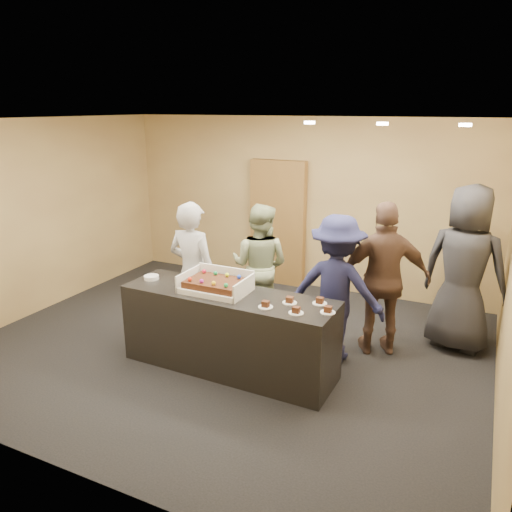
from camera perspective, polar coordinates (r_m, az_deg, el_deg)
name	(u,v)px	position (r m, az deg, el deg)	size (l,w,h in m)	color
room	(226,241)	(5.79, -3.43, 1.78)	(6.04, 6.00, 2.70)	black
serving_counter	(229,331)	(5.60, -3.14, -8.59)	(2.40, 0.70, 0.90)	black
storage_cabinet	(278,223)	(8.14, 2.52, 3.77)	(0.92, 0.15, 2.03)	brown
cake_box	(217,286)	(5.50, -4.50, -3.49)	(0.72, 0.50, 0.21)	white
sheet_cake	(216,283)	(5.46, -4.65, -3.08)	(0.62, 0.42, 0.12)	#35160C
plate_stack	(151,277)	(5.97, -11.86, -2.40)	(0.17, 0.17, 0.04)	white
slice_a	(266,305)	(5.04, 1.10, -5.63)	(0.15, 0.15, 0.07)	white
slice_b	(290,301)	(5.16, 3.86, -5.14)	(0.15, 0.15, 0.07)	white
slice_c	(296,311)	(4.92, 4.60, -6.29)	(0.15, 0.15, 0.07)	white
slice_d	(320,302)	(5.17, 7.30, -5.18)	(0.15, 0.15, 0.07)	white
slice_e	(328,310)	(4.97, 8.22, -6.18)	(0.15, 0.15, 0.07)	white
person_server_grey	(193,273)	(6.14, -7.22, -1.95)	(0.65, 0.42, 1.77)	#AAAAAF
person_sage_man	(260,266)	(6.58, 0.43, -1.10)	(0.80, 0.63, 1.65)	#9BA77C
person_navy_man	(336,289)	(5.74, 9.18, -3.73)	(1.11, 0.64, 1.71)	#1B1D43
person_brown_extra	(384,280)	(5.98, 14.40, -2.62)	(1.07, 0.45, 1.83)	brown
person_dark_suit	(464,269)	(6.36, 22.71, -1.37)	(0.98, 0.64, 2.01)	#242529
ceiling_spotlights	(382,124)	(5.51, 14.25, 14.45)	(1.72, 0.12, 0.03)	#FFEAC6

